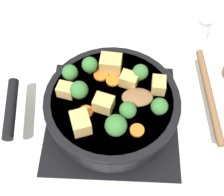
{
  "coord_description": "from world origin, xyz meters",
  "views": [
    {
      "loc": [
        -0.02,
        0.37,
        0.65
      ],
      "look_at": [
        0.0,
        0.0,
        0.09
      ],
      "focal_mm": 50.0,
      "sensor_mm": 36.0,
      "label": 1
    }
  ],
  "objects": [
    {
      "name": "tofu_cube_east_chunk",
      "position": [
        0.01,
        -0.08,
        0.11
      ],
      "size": [
        0.05,
        0.04,
        0.04
      ],
      "primitive_type": "cube",
      "rotation": [
        0.0,
        0.0,
        3.05
      ],
      "color": "tan",
      "rests_on": "skillet_pan"
    },
    {
      "name": "carrot_slice_edge_slice",
      "position": [
        -0.0,
        -0.05,
        0.09
      ],
      "size": [
        0.03,
        0.03,
        0.01
      ],
      "primitive_type": "cylinder",
      "color": "orange",
      "rests_on": "skillet_pan"
    },
    {
      "name": "broccoli_floret_near_spoon",
      "position": [
        -0.01,
        0.08,
        0.11
      ],
      "size": [
        0.04,
        0.04,
        0.05
      ],
      "color": "#709956",
      "rests_on": "skillet_pan"
    },
    {
      "name": "carrot_slice_near_center",
      "position": [
        -0.05,
        0.08,
        0.09
      ],
      "size": [
        0.03,
        0.03,
        0.01
      ],
      "primitive_type": "cylinder",
      "color": "orange",
      "rests_on": "skillet_pan"
    },
    {
      "name": "tofu_cube_back_piece",
      "position": [
        -0.04,
        -0.04,
        0.1
      ],
      "size": [
        0.05,
        0.04,
        0.03
      ],
      "primitive_type": "cube",
      "rotation": [
        0.0,
        0.0,
        2.81
      ],
      "color": "tan",
      "rests_on": "skillet_pan"
    },
    {
      "name": "broccoli_floret_north_edge",
      "position": [
        -0.1,
        0.03,
        0.11
      ],
      "size": [
        0.04,
        0.04,
        0.04
      ],
      "color": "#709956",
      "rests_on": "skillet_pan"
    },
    {
      "name": "carrot_slice_under_broccoli",
      "position": [
        0.03,
        -0.06,
        0.09
      ],
      "size": [
        0.03,
        0.03,
        0.01
      ],
      "primitive_type": "cylinder",
      "color": "orange",
      "rests_on": "skillet_pan"
    },
    {
      "name": "tofu_cube_near_handle",
      "position": [
        0.1,
        -0.01,
        0.1
      ],
      "size": [
        0.04,
        0.04,
        0.03
      ],
      "primitive_type": "cube",
      "rotation": [
        0.0,
        0.0,
        6.06
      ],
      "color": "tan",
      "rests_on": "skillet_pan"
    },
    {
      "name": "broccoli_floret_south_cluster",
      "position": [
        0.05,
        -0.07,
        0.11
      ],
      "size": [
        0.04,
        0.04,
        0.04
      ],
      "color": "#709956",
      "rests_on": "skillet_pan"
    },
    {
      "name": "broccoli_floret_mid_floret",
      "position": [
        -0.06,
        -0.05,
        0.11
      ],
      "size": [
        0.04,
        0.04,
        0.04
      ],
      "color": "#709956",
      "rests_on": "skillet_pan"
    },
    {
      "name": "wooden_spoon",
      "position": [
        -0.14,
        -0.01,
        0.09
      ],
      "size": [
        0.21,
        0.24,
        0.02
      ],
      "color": "brown",
      "rests_on": "skillet_pan"
    },
    {
      "name": "broccoli_floret_east_rim",
      "position": [
        -0.03,
        0.04,
        0.11
      ],
      "size": [
        0.04,
        0.04,
        0.04
      ],
      "color": "#709956",
      "rests_on": "skillet_pan"
    },
    {
      "name": "ground_plane",
      "position": [
        0.0,
        0.0,
        0.0
      ],
      "size": [
        2.4,
        2.4,
        0.0
      ],
      "primitive_type": "plane",
      "color": "silver"
    },
    {
      "name": "tofu_cube_west_chunk",
      "position": [
        -0.1,
        -0.03,
        0.1
      ],
      "size": [
        0.03,
        0.04,
        0.03
      ],
      "primitive_type": "cube",
      "rotation": [
        0.0,
        0.0,
        1.5
      ],
      "color": "tan",
      "rests_on": "skillet_pan"
    },
    {
      "name": "skillet_pan",
      "position": [
        0.0,
        0.0,
        0.06
      ],
      "size": [
        0.39,
        0.3,
        0.06
      ],
      "color": "black",
      "rests_on": "front_burner_grate"
    },
    {
      "name": "front_burner_grate",
      "position": [
        0.0,
        0.0,
        0.01
      ],
      "size": [
        0.31,
        0.31,
        0.03
      ],
      "color": "black",
      "rests_on": "ground_plane"
    },
    {
      "name": "salt_shaker",
      "position": [
        -0.24,
        -0.26,
        0.04
      ],
      "size": [
        0.04,
        0.04,
        0.09
      ],
      "color": "white",
      "rests_on": "ground_plane"
    },
    {
      "name": "carrot_slice_orange_thin",
      "position": [
        0.05,
        0.04,
        0.09
      ],
      "size": [
        0.03,
        0.03,
        0.01
      ],
      "primitive_type": "cylinder",
      "color": "orange",
      "rests_on": "skillet_pan"
    },
    {
      "name": "broccoli_floret_west_rim",
      "position": [
        0.07,
        0.0,
        0.11
      ],
      "size": [
        0.04,
        0.04,
        0.05
      ],
      "color": "#709956",
      "rests_on": "skillet_pan"
    },
    {
      "name": "broccoli_floret_center_top",
      "position": [
        0.09,
        -0.05,
        0.11
      ],
      "size": [
        0.04,
        0.04,
        0.04
      ],
      "color": "#709956",
      "rests_on": "skillet_pan"
    },
    {
      "name": "tofu_cube_center_large",
      "position": [
        0.02,
        0.03,
        0.1
      ],
      "size": [
        0.05,
        0.04,
        0.03
      ],
      "primitive_type": "cube",
      "rotation": [
        0.0,
        0.0,
        5.98
      ],
      "color": "tan",
      "rests_on": "skillet_pan"
    },
    {
      "name": "tofu_cube_front_piece",
      "position": [
        0.06,
        0.07,
        0.1
      ],
      "size": [
        0.05,
        0.05,
        0.04
      ],
      "primitive_type": "cube",
      "rotation": [
        0.0,
        0.0,
        5.05
      ],
      "color": "tan",
      "rests_on": "skillet_pan"
    }
  ]
}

